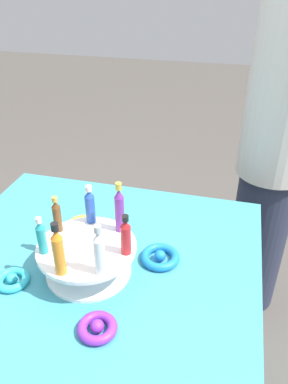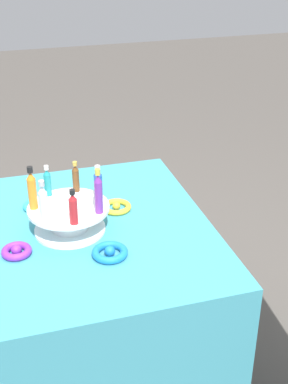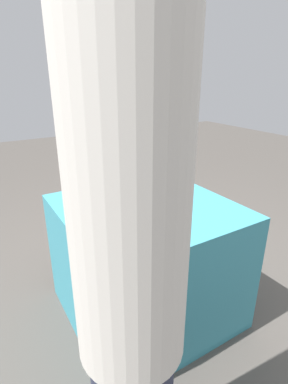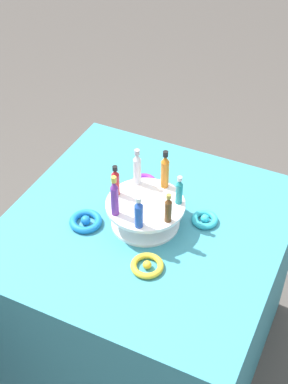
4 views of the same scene
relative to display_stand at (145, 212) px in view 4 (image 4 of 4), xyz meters
name	(u,v)px [view 4 (image 4 of 4)]	position (x,y,z in m)	size (l,w,h in m)	color
ground_plane	(145,345)	(0.00, 0.00, -0.79)	(12.00, 12.00, 0.00)	#4C4742
party_table	(145,291)	(0.00, 0.00, -0.42)	(0.94, 0.94, 0.74)	teal
display_stand	(145,212)	(0.00, 0.00, 0.00)	(0.27, 0.27, 0.09)	white
bottle_teal	(179,191)	(-0.10, -0.05, 0.09)	(0.02, 0.02, 0.11)	teal
bottle_orange	(165,171)	(-0.02, -0.11, 0.11)	(0.03, 0.03, 0.15)	orange
bottle_clear	(137,168)	(0.07, -0.08, 0.11)	(0.03, 0.03, 0.14)	silver
bottle_red	(115,182)	(0.11, 0.00, 0.10)	(0.03, 0.03, 0.12)	#B21E23
bottle_purple	(115,197)	(0.07, 0.09, 0.11)	(0.03, 0.03, 0.15)	#702D93
bottle_blue	(139,213)	(-0.03, 0.11, 0.10)	(0.03, 0.03, 0.12)	#234CAD
bottle_brown	(168,209)	(-0.10, 0.05, 0.09)	(0.02, 0.02, 0.11)	brown
ribbon_bow_blue	(86,221)	(0.18, 0.09, -0.04)	(0.11, 0.11, 0.03)	blue
ribbon_bow_gold	(147,266)	(-0.09, 0.18, -0.04)	(0.11, 0.11, 0.03)	gold
ribbon_bow_teal	(205,219)	(-0.18, -0.09, -0.04)	(0.09, 0.09, 0.03)	#2DB7CC
ribbon_bow_purple	(144,182)	(0.09, -0.18, -0.04)	(0.09, 0.09, 0.03)	purple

